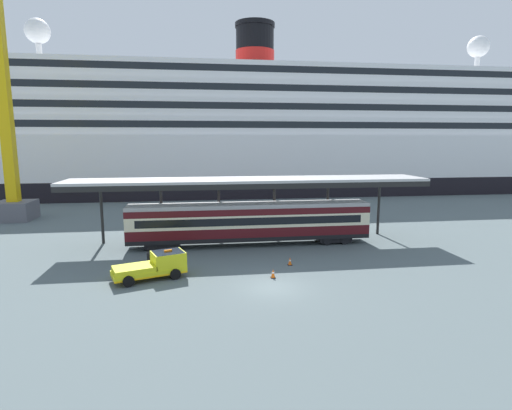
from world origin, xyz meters
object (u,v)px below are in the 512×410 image
Objects in this scene: traffic_cone_mid at (273,273)px; service_truck at (156,265)px; cruise_ship at (274,136)px; quay_bollard at (150,256)px; train_carriage at (250,222)px; traffic_cone_near at (290,261)px; dockside_crane at (10,101)px.

service_truck is at bearing 171.82° from traffic_cone_mid.
cruise_ship is 51.20m from quay_bollard.
train_carriage is 33.05× the size of traffic_cone_mid.
train_carriage is 34.43× the size of traffic_cone_near.
train_carriage is at bearing 26.06° from quay_bollard.
dockside_crane reaches higher than service_truck.
dockside_crane reaches higher than cruise_ship.
traffic_cone_mid is at bearing -87.13° from train_carriage.
traffic_cone_near is 0.96× the size of traffic_cone_mid.
service_truck reaches higher than quay_bollard.
traffic_cone_near is 40.65m from dockside_crane.
cruise_ship is 27.38× the size of service_truck.
train_carriage is at bearing -103.58° from cruise_ship.
traffic_cone_mid is 0.01× the size of dockside_crane.
cruise_ship is 50.45m from traffic_cone_near.
traffic_cone_mid is at bearing -8.18° from service_truck.
service_truck is 8.68m from traffic_cone_mid.
cruise_ship is at bearing 79.41° from traffic_cone_mid.
service_truck is (-8.08, -8.43, -1.32)m from train_carriage.
train_carriage reaches higher than traffic_cone_mid.
traffic_cone_near is at bearing 55.94° from traffic_cone_mid.
traffic_cone_near is 0.01× the size of dockside_crane.
traffic_cone_mid is 41.01m from dockside_crane.
service_truck is at bearing -52.11° from dockside_crane.
service_truck is 7.98× the size of traffic_cone_mid.
service_truck reaches higher than traffic_cone_mid.
traffic_cone_near is at bearing -37.98° from dockside_crane.
dockside_crane reaches higher than traffic_cone_near.
dockside_crane is (-29.93, 23.37, 14.50)m from traffic_cone_near.
service_truck is 34.55m from dockside_crane.
traffic_cone_mid is (-9.64, -51.56, -10.63)m from cruise_ship.
dockside_crane reaches higher than train_carriage.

